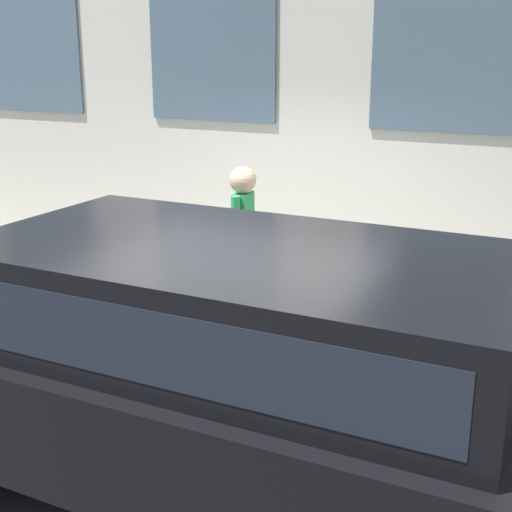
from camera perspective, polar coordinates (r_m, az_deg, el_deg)
name	(u,v)px	position (r m, az deg, el deg)	size (l,w,h in m)	color
ground_plane	(225,382)	(6.49, -2.48, -10.02)	(80.00, 80.00, 0.00)	#2D2D30
sidewalk	(277,331)	(7.35, 1.69, -6.04)	(2.21, 60.00, 0.16)	#9E9B93
fire_hydrant	(270,310)	(6.44, 1.13, -4.33)	(0.33, 0.44, 0.86)	gray
person	(243,233)	(6.97, -1.05, 1.89)	(0.39, 0.26, 1.63)	#998466
parked_truck_black_near	(231,356)	(4.53, -2.03, -8.03)	(2.03, 5.36, 1.74)	black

